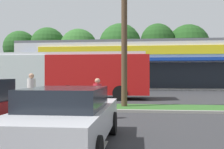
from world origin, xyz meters
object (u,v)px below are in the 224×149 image
car_1 (109,85)px  pedestrian_by_pole (31,93)px  car_3 (68,116)px  car_2 (58,85)px  city_bus (60,74)px  pedestrian_near_bench (97,98)px

car_1 → pedestrian_by_pole: size_ratio=2.33×
car_1 → car_3: bearing=93.7°
car_3 → car_2: bearing=18.6°
car_1 → pedestrian_by_pole: pedestrian_by_pole is taller
car_1 → car_2: (-4.76, 0.18, 0.02)m
city_bus → car_2: size_ratio=2.96×
car_2 → pedestrian_near_bench: bearing=113.8°
car_1 → car_2: car_2 is taller
car_1 → pedestrian_near_bench: size_ratio=2.62×
car_1 → pedestrian_by_pole: bearing=80.4°
car_2 → pedestrian_by_pole: 12.51m
pedestrian_by_pole → pedestrian_near_bench: bearing=-160.3°
car_3 → pedestrian_near_bench: (0.04, 3.98, 0.05)m
car_3 → pedestrian_near_bench: bearing=-0.5°
city_bus → pedestrian_by_pole: size_ratio=7.23×
car_2 → car_3: car_2 is taller
city_bus → car_2: (-1.81, 5.21, -0.97)m
city_bus → pedestrian_by_pole: (0.93, -6.99, -0.88)m
car_2 → pedestrian_by_pole: bearing=102.6°
car_1 → pedestrian_near_bench: pedestrian_near_bench is taller
city_bus → car_3: size_ratio=2.77×
car_1 → pedestrian_by_pole: (-2.03, -12.02, 0.12)m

